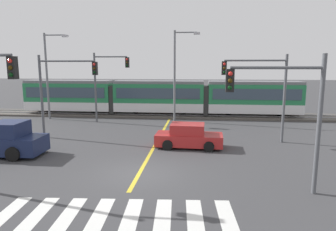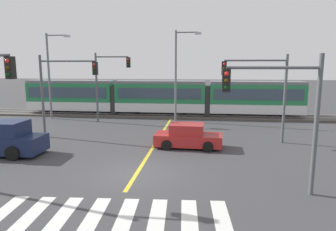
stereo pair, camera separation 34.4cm
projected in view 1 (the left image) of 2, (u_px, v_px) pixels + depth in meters
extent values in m
plane|color=#3D3D3F|center=(139.00, 174.00, 14.33)|extent=(200.00, 200.00, 0.00)
cube|color=#4C4742|center=(171.00, 115.00, 30.87)|extent=(120.00, 4.00, 0.18)
cube|color=#939399|center=(171.00, 115.00, 30.14)|extent=(120.00, 0.08, 0.10)
cube|color=#939399|center=(172.00, 113.00, 31.55)|extent=(120.00, 0.08, 0.10)
cube|color=silver|center=(71.00, 105.00, 31.82)|extent=(9.00, 2.60, 0.90)
cube|color=#237A47|center=(70.00, 92.00, 31.59)|extent=(9.00, 2.60, 1.90)
cube|color=#384756|center=(65.00, 93.00, 30.29)|extent=(8.28, 0.04, 1.04)
cube|color=slate|center=(70.00, 82.00, 31.41)|extent=(9.00, 2.39, 0.28)
cylinder|color=black|center=(94.00, 110.00, 31.64)|extent=(0.70, 0.20, 0.70)
cylinder|color=black|center=(49.00, 109.00, 32.15)|extent=(0.70, 0.20, 0.70)
cube|color=silver|center=(159.00, 106.00, 30.85)|extent=(9.00, 2.60, 0.90)
cube|color=#237A47|center=(159.00, 93.00, 30.62)|extent=(9.00, 2.60, 1.90)
cube|color=#384756|center=(157.00, 94.00, 29.32)|extent=(8.28, 0.04, 1.04)
cube|color=slate|center=(159.00, 82.00, 30.44)|extent=(9.00, 2.39, 0.28)
cylinder|color=black|center=(183.00, 111.00, 30.67)|extent=(0.70, 0.20, 0.70)
cylinder|color=black|center=(136.00, 110.00, 31.18)|extent=(0.70, 0.20, 0.70)
cube|color=silver|center=(253.00, 108.00, 29.88)|extent=(9.00, 2.60, 0.90)
cube|color=#237A47|center=(254.00, 94.00, 29.65)|extent=(9.00, 2.60, 1.90)
cube|color=#384756|center=(257.00, 94.00, 28.35)|extent=(8.28, 0.04, 1.04)
cube|color=slate|center=(255.00, 83.00, 29.47)|extent=(9.00, 2.39, 0.28)
cylinder|color=black|center=(279.00, 113.00, 29.70)|extent=(0.70, 0.20, 0.70)
cylinder|color=black|center=(228.00, 112.00, 30.21)|extent=(0.70, 0.20, 0.70)
cube|color=#2D2D2D|center=(114.00, 99.00, 31.22)|extent=(0.50, 2.34, 2.80)
cube|color=#2D2D2D|center=(206.00, 100.00, 30.25)|extent=(0.50, 2.34, 2.80)
cube|color=silver|center=(5.00, 215.00, 10.41)|extent=(0.75, 2.83, 0.01)
cube|color=silver|center=(36.00, 215.00, 10.37)|extent=(0.75, 2.83, 0.01)
cube|color=silver|center=(68.00, 216.00, 10.34)|extent=(0.75, 2.83, 0.01)
cube|color=silver|center=(99.00, 217.00, 10.30)|extent=(0.75, 2.83, 0.01)
cube|color=silver|center=(131.00, 217.00, 10.26)|extent=(0.75, 2.83, 0.01)
cube|color=silver|center=(163.00, 218.00, 10.23)|extent=(0.75, 2.83, 0.01)
cube|color=silver|center=(195.00, 218.00, 10.19)|extent=(0.75, 2.83, 0.01)
cube|color=silver|center=(227.00, 219.00, 10.15)|extent=(0.75, 2.83, 0.01)
cube|color=gold|center=(157.00, 141.00, 20.58)|extent=(0.20, 17.00, 0.01)
cube|color=#B22323|center=(189.00, 139.00, 18.96)|extent=(4.26, 1.84, 0.72)
cube|color=#B22323|center=(188.00, 129.00, 18.86)|extent=(2.15, 1.59, 0.64)
cube|color=#384756|center=(203.00, 129.00, 18.72)|extent=(0.15, 1.43, 0.52)
cube|color=#384756|center=(188.00, 126.00, 19.62)|extent=(1.79, 0.10, 0.48)
cylinder|color=black|center=(209.00, 140.00, 19.65)|extent=(0.65, 0.24, 0.64)
cylinder|color=black|center=(209.00, 147.00, 17.99)|extent=(0.65, 0.24, 0.64)
cylinder|color=black|center=(171.00, 139.00, 19.99)|extent=(0.65, 0.24, 0.64)
cylinder|color=black|center=(167.00, 145.00, 18.33)|extent=(0.65, 0.24, 0.64)
cube|color=#192347|center=(9.00, 129.00, 17.06)|extent=(1.73, 1.87, 0.84)
cube|color=#384756|center=(22.00, 129.00, 16.99)|extent=(0.13, 1.69, 0.66)
cylinder|color=black|center=(32.00, 145.00, 18.15)|extent=(0.80, 0.29, 0.80)
cylinder|color=black|center=(13.00, 154.00, 16.22)|extent=(0.80, 0.29, 0.80)
cylinder|color=#515459|center=(42.00, 97.00, 21.26)|extent=(0.18, 0.18, 5.87)
cylinder|color=#515459|center=(67.00, 61.00, 20.64)|extent=(4.00, 0.12, 0.12)
cube|color=black|center=(95.00, 68.00, 20.52)|extent=(0.32, 0.28, 0.90)
sphere|color=red|center=(94.00, 64.00, 20.32)|extent=(0.18, 0.18, 0.18)
sphere|color=#3A2706|center=(94.00, 68.00, 20.37)|extent=(0.18, 0.18, 0.18)
sphere|color=black|center=(94.00, 72.00, 20.41)|extent=(0.18, 0.18, 0.18)
cube|color=black|center=(13.00, 68.00, 11.91)|extent=(0.32, 0.28, 0.90)
sphere|color=red|center=(10.00, 61.00, 11.72)|extent=(0.18, 0.18, 0.18)
sphere|color=#3A2706|center=(10.00, 68.00, 11.76)|extent=(0.18, 0.18, 0.18)
sphere|color=black|center=(11.00, 75.00, 11.81)|extent=(0.18, 0.18, 0.18)
cylinder|color=#515459|center=(284.00, 99.00, 19.83)|extent=(0.18, 0.18, 5.88)
cylinder|color=#515459|center=(255.00, 60.00, 19.62)|extent=(4.00, 0.12, 0.12)
cube|color=black|center=(224.00, 68.00, 19.90)|extent=(0.32, 0.28, 0.90)
sphere|color=red|center=(224.00, 64.00, 19.71)|extent=(0.18, 0.18, 0.18)
sphere|color=#3A2706|center=(224.00, 68.00, 19.76)|extent=(0.18, 0.18, 0.18)
sphere|color=black|center=(224.00, 72.00, 19.80)|extent=(0.18, 0.18, 0.18)
cylinder|color=#515459|center=(95.00, 88.00, 27.07)|extent=(0.18, 0.18, 6.26)
cylinder|color=#515459|center=(111.00, 57.00, 26.46)|extent=(3.00, 0.12, 0.12)
cube|color=black|center=(127.00, 62.00, 26.39)|extent=(0.32, 0.28, 0.90)
sphere|color=red|center=(127.00, 59.00, 26.20)|extent=(0.18, 0.18, 0.18)
sphere|color=#3A2706|center=(127.00, 62.00, 26.24)|extent=(0.18, 0.18, 0.18)
sphere|color=black|center=(127.00, 66.00, 26.29)|extent=(0.18, 0.18, 0.18)
cylinder|color=#515459|center=(319.00, 126.00, 11.71)|extent=(0.18, 0.18, 5.60)
cylinder|color=#515459|center=(276.00, 68.00, 11.52)|extent=(3.50, 0.12, 0.12)
cube|color=black|center=(230.00, 81.00, 11.78)|extent=(0.32, 0.28, 0.90)
sphere|color=red|center=(230.00, 74.00, 11.59)|extent=(0.18, 0.18, 0.18)
sphere|color=#3A2706|center=(230.00, 81.00, 11.63)|extent=(0.18, 0.18, 0.18)
sphere|color=black|center=(230.00, 88.00, 11.68)|extent=(0.18, 0.18, 0.18)
cylinder|color=slate|center=(47.00, 77.00, 28.66)|extent=(0.20, 0.20, 8.16)
cylinder|color=slate|center=(55.00, 35.00, 27.91)|extent=(2.03, 0.12, 0.12)
cube|color=#B2B2B7|center=(65.00, 36.00, 27.82)|extent=(0.56, 0.28, 0.20)
cylinder|color=slate|center=(175.00, 77.00, 27.43)|extent=(0.20, 0.20, 8.27)
cylinder|color=slate|center=(186.00, 32.00, 26.68)|extent=(1.98, 0.12, 0.12)
cube|color=#B2B2B7|center=(197.00, 33.00, 26.59)|extent=(0.56, 0.28, 0.20)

